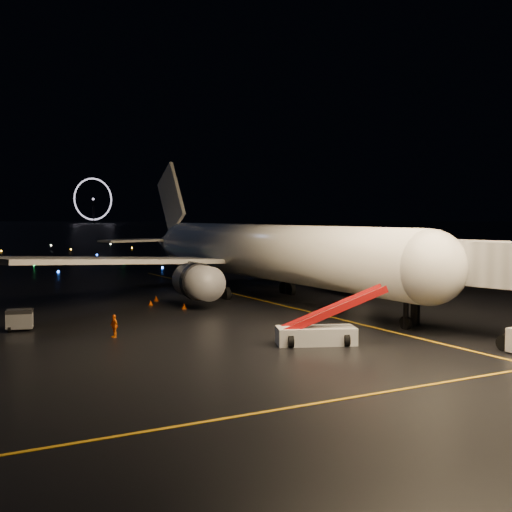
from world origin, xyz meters
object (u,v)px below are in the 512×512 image
at_px(airliner, 250,222).
at_px(baggage_cart_1, 20,320).
at_px(crew_c, 114,326).
at_px(belt_loader, 316,317).

bearing_deg(airliner, baggage_cart_1, -157.55).
bearing_deg(crew_c, belt_loader, 40.60).
bearing_deg(crew_c, baggage_cart_1, -149.05).
height_order(airliner, crew_c, airliner).
distance_m(belt_loader, baggage_cart_1, 21.34).
distance_m(crew_c, baggage_cart_1, 7.78).
relative_size(crew_c, baggage_cart_1, 0.86).
height_order(crew_c, baggage_cart_1, crew_c).
bearing_deg(baggage_cart_1, crew_c, -34.40).
xyz_separation_m(belt_loader, crew_c, (-10.74, 8.35, -1.01)).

